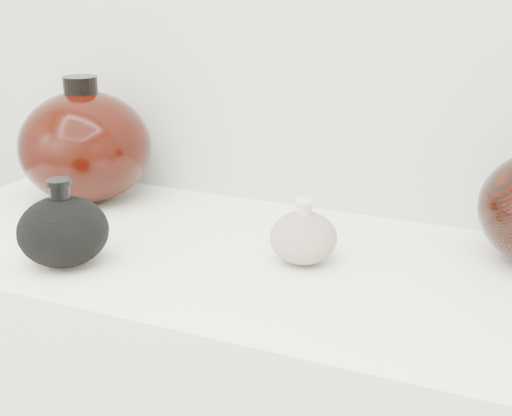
% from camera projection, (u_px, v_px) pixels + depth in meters
% --- Properties ---
extents(black_gourd_vase, '(0.14, 0.14, 0.13)m').
position_uv_depth(black_gourd_vase, '(63.00, 230.00, 1.03)').
color(black_gourd_vase, black).
rests_on(black_gourd_vase, display_counter).
extents(cream_gourd_vase, '(0.12, 0.12, 0.10)m').
position_uv_depth(cream_gourd_vase, '(303.00, 237.00, 1.04)').
color(cream_gourd_vase, beige).
rests_on(cream_gourd_vase, display_counter).
extents(left_round_pot, '(0.27, 0.27, 0.23)m').
position_uv_depth(left_round_pot, '(85.00, 146.00, 1.30)').
color(left_round_pot, black).
rests_on(left_round_pot, display_counter).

